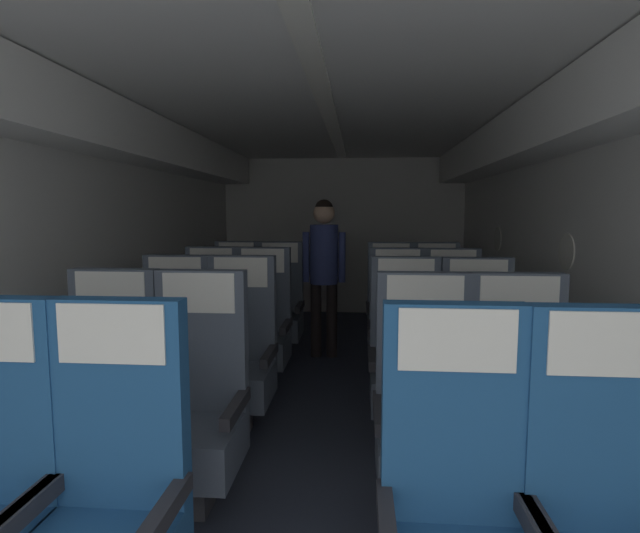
{
  "coord_description": "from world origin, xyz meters",
  "views": [
    {
      "loc": [
        0.25,
        -0.08,
        1.45
      ],
      "look_at": [
        -0.11,
        4.31,
        0.97
      ],
      "focal_mm": 27.45,
      "sensor_mm": 36.0,
      "label": 1
    }
  ],
  "objects_px": {
    "seat_e_right_window": "(391,312)",
    "seat_c_right_aisle": "(478,365)",
    "seat_b_right_window": "(425,418)",
    "seat_c_right_window": "(406,363)",
    "seat_a_left_aisle": "(106,514)",
    "seat_a_right_window": "(457,530)",
    "seat_e_left_window": "(235,309)",
    "seat_b_left_window": "(107,406)",
    "seat_e_right_aisle": "(437,312)",
    "seat_e_left_aisle": "(279,310)",
    "seat_d_right_window": "(397,332)",
    "flight_attendant": "(324,261)",
    "seat_b_right_aisle": "(520,421)",
    "seat_c_left_aisle": "(239,359)",
    "seat_d_left_aisle": "(262,330)",
    "seat_d_right_aisle": "(453,333)",
    "seat_c_left_window": "(173,357)",
    "seat_b_left_aisle": "(196,411)",
    "seat_d_left_window": "(210,328)"
  },
  "relations": [
    {
      "from": "seat_b_right_window",
      "to": "seat_d_right_window",
      "type": "height_order",
      "value": "same"
    },
    {
      "from": "seat_e_right_aisle",
      "to": "seat_e_right_window",
      "type": "height_order",
      "value": "same"
    },
    {
      "from": "seat_b_right_window",
      "to": "seat_c_right_window",
      "type": "height_order",
      "value": "same"
    },
    {
      "from": "seat_b_right_aisle",
      "to": "seat_e_right_window",
      "type": "relative_size",
      "value": 1.0
    },
    {
      "from": "seat_c_right_aisle",
      "to": "seat_e_right_aisle",
      "type": "distance_m",
      "value": 1.7
    },
    {
      "from": "seat_a_right_window",
      "to": "seat_e_left_window",
      "type": "xyz_separation_m",
      "value": [
        -1.57,
        3.39,
        0.0
      ]
    },
    {
      "from": "seat_b_right_window",
      "to": "seat_d_left_aisle",
      "type": "distance_m",
      "value": 2.03
    },
    {
      "from": "seat_b_left_window",
      "to": "seat_c_right_aisle",
      "type": "relative_size",
      "value": 1.0
    },
    {
      "from": "seat_d_left_aisle",
      "to": "seat_e_right_aisle",
      "type": "height_order",
      "value": "same"
    },
    {
      "from": "seat_b_left_window",
      "to": "flight_attendant",
      "type": "distance_m",
      "value": 2.77
    },
    {
      "from": "seat_e_left_aisle",
      "to": "seat_b_left_window",
      "type": "bearing_deg",
      "value": -100.3
    },
    {
      "from": "seat_a_right_window",
      "to": "seat_d_right_window",
      "type": "bearing_deg",
      "value": 89.88
    },
    {
      "from": "seat_b_right_aisle",
      "to": "flight_attendant",
      "type": "relative_size",
      "value": 0.73
    },
    {
      "from": "seat_a_right_window",
      "to": "seat_c_left_window",
      "type": "bearing_deg",
      "value": 132.71
    },
    {
      "from": "seat_c_right_aisle",
      "to": "seat_d_left_window",
      "type": "height_order",
      "value": "same"
    },
    {
      "from": "seat_d_right_window",
      "to": "seat_c_left_window",
      "type": "bearing_deg",
      "value": -151.75
    },
    {
      "from": "seat_d_right_window",
      "to": "flight_attendant",
      "type": "height_order",
      "value": "flight_attendant"
    },
    {
      "from": "seat_b_right_aisle",
      "to": "seat_d_right_window",
      "type": "relative_size",
      "value": 1.0
    },
    {
      "from": "seat_e_left_aisle",
      "to": "seat_d_right_window",
      "type": "bearing_deg",
      "value": -36.81
    },
    {
      "from": "seat_d_right_aisle",
      "to": "flight_attendant",
      "type": "bearing_deg",
      "value": 141.55
    },
    {
      "from": "seat_e_right_window",
      "to": "seat_c_right_aisle",
      "type": "bearing_deg",
      "value": -74.87
    },
    {
      "from": "seat_c_left_aisle",
      "to": "seat_d_right_window",
      "type": "height_order",
      "value": "same"
    },
    {
      "from": "seat_c_right_aisle",
      "to": "seat_b_left_aisle",
      "type": "bearing_deg",
      "value": -151.38
    },
    {
      "from": "seat_a_right_window",
      "to": "seat_e_right_window",
      "type": "relative_size",
      "value": 1.0
    },
    {
      "from": "seat_c_left_aisle",
      "to": "seat_d_left_aisle",
      "type": "distance_m",
      "value": 0.82
    },
    {
      "from": "seat_c_right_window",
      "to": "seat_d_left_aisle",
      "type": "height_order",
      "value": "same"
    },
    {
      "from": "seat_d_left_window",
      "to": "seat_c_left_aisle",
      "type": "bearing_deg",
      "value": -61.0
    },
    {
      "from": "seat_b_left_aisle",
      "to": "seat_c_right_window",
      "type": "bearing_deg",
      "value": 38.17
    },
    {
      "from": "seat_a_right_window",
      "to": "seat_e_left_window",
      "type": "height_order",
      "value": "same"
    },
    {
      "from": "seat_a_right_window",
      "to": "seat_d_right_aisle",
      "type": "xyz_separation_m",
      "value": [
        0.46,
        2.53,
        0.0
      ]
    },
    {
      "from": "seat_a_left_aisle",
      "to": "seat_e_right_window",
      "type": "distance_m",
      "value": 3.56
    },
    {
      "from": "seat_c_right_aisle",
      "to": "seat_d_right_aisle",
      "type": "xyz_separation_m",
      "value": [
        -0.0,
        0.85,
        0.0
      ]
    },
    {
      "from": "seat_c_right_aisle",
      "to": "seat_e_right_window",
      "type": "distance_m",
      "value": 1.75
    },
    {
      "from": "seat_e_left_window",
      "to": "seat_e_right_aisle",
      "type": "xyz_separation_m",
      "value": [
        2.02,
        -0.01,
        0.0
      ]
    },
    {
      "from": "seat_c_left_aisle",
      "to": "seat_d_right_aisle",
      "type": "bearing_deg",
      "value": 27.98
    },
    {
      "from": "seat_c_left_window",
      "to": "seat_b_left_window",
      "type": "bearing_deg",
      "value": -90.84
    },
    {
      "from": "seat_b_right_window",
      "to": "flight_attendant",
      "type": "distance_m",
      "value": 2.72
    },
    {
      "from": "seat_a_left_aisle",
      "to": "seat_b_right_window",
      "type": "bearing_deg",
      "value": 36.66
    },
    {
      "from": "seat_b_left_window",
      "to": "seat_b_right_window",
      "type": "height_order",
      "value": "same"
    },
    {
      "from": "seat_e_right_aisle",
      "to": "seat_a_right_window",
      "type": "bearing_deg",
      "value": -97.63
    },
    {
      "from": "seat_d_right_aisle",
      "to": "seat_c_left_aisle",
      "type": "bearing_deg",
      "value": -152.02
    },
    {
      "from": "seat_c_right_aisle",
      "to": "seat_d_right_aisle",
      "type": "relative_size",
      "value": 1.0
    },
    {
      "from": "seat_a_left_aisle",
      "to": "seat_c_left_window",
      "type": "relative_size",
      "value": 1.0
    },
    {
      "from": "seat_b_right_window",
      "to": "seat_d_right_window",
      "type": "distance_m",
      "value": 1.7
    },
    {
      "from": "seat_a_left_aisle",
      "to": "seat_e_right_aisle",
      "type": "distance_m",
      "value": 3.74
    },
    {
      "from": "seat_b_left_aisle",
      "to": "seat_c_right_aisle",
      "type": "distance_m",
      "value": 1.78
    },
    {
      "from": "seat_b_left_window",
      "to": "seat_e_left_window",
      "type": "distance_m",
      "value": 2.55
    },
    {
      "from": "seat_d_left_aisle",
      "to": "seat_e_left_window",
      "type": "xyz_separation_m",
      "value": [
        -0.45,
        0.87,
        0.0
      ]
    },
    {
      "from": "seat_b_right_window",
      "to": "seat_e_right_aisle",
      "type": "distance_m",
      "value": 2.59
    },
    {
      "from": "seat_c_right_aisle",
      "to": "seat_d_right_aisle",
      "type": "height_order",
      "value": "same"
    }
  ]
}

